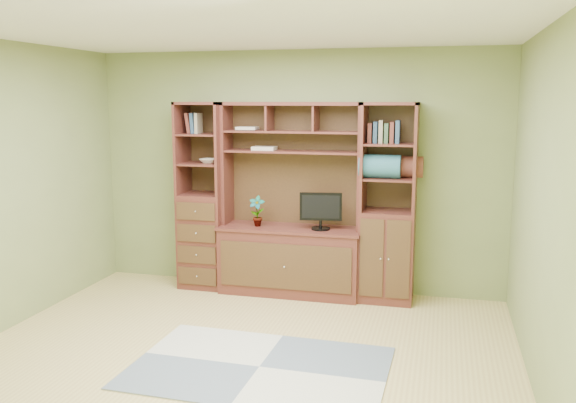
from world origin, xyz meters
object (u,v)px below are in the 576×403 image
(right_tower, at_px, (388,203))
(monitor, at_px, (321,204))
(left_tower, at_px, (204,196))
(center_hutch, at_px, (290,200))

(right_tower, height_order, monitor, right_tower)
(left_tower, xyz_separation_m, right_tower, (2.02, 0.00, 0.00))
(left_tower, bearing_deg, monitor, -3.21)
(left_tower, relative_size, right_tower, 1.00)
(right_tower, bearing_deg, left_tower, 180.00)
(monitor, bearing_deg, left_tower, 167.80)
(left_tower, height_order, right_tower, same)
(center_hutch, distance_m, left_tower, 1.00)
(center_hutch, xyz_separation_m, right_tower, (1.02, 0.04, 0.00))
(center_hutch, height_order, left_tower, same)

